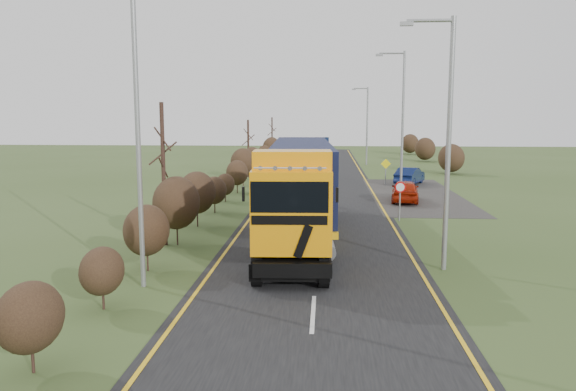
# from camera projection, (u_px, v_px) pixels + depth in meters

# --- Properties ---
(ground) EXTENTS (160.00, 160.00, 0.00)m
(ground) POSITION_uv_depth(u_px,v_px,m) (316.00, 274.00, 19.66)
(ground) COLOR #374C20
(ground) RESTS_ON ground
(road) EXTENTS (8.00, 120.00, 0.02)m
(road) POSITION_uv_depth(u_px,v_px,m) (319.00, 220.00, 29.54)
(road) COLOR black
(road) RESTS_ON ground
(layby) EXTENTS (6.00, 18.00, 0.02)m
(layby) POSITION_uv_depth(u_px,v_px,m) (414.00, 195.00, 38.98)
(layby) COLOR #2E2B29
(layby) RESTS_ON ground
(lane_markings) EXTENTS (7.52, 116.00, 0.01)m
(lane_markings) POSITION_uv_depth(u_px,v_px,m) (319.00, 221.00, 29.23)
(lane_markings) COLOR yellow
(lane_markings) RESTS_ON road
(hedgerow) EXTENTS (2.24, 102.04, 6.05)m
(hedgerow) POSITION_uv_depth(u_px,v_px,m) (197.00, 195.00, 27.62)
(hedgerow) COLOR black
(hedgerow) RESTS_ON ground
(lorry) EXTENTS (3.18, 15.74, 4.36)m
(lorry) POSITION_uv_depth(u_px,v_px,m) (300.00, 184.00, 24.88)
(lorry) COLOR black
(lorry) RESTS_ON ground
(car_red_hatchback) EXTENTS (2.21, 4.34, 1.41)m
(car_red_hatchback) POSITION_uv_depth(u_px,v_px,m) (405.00, 191.00, 35.71)
(car_red_hatchback) COLOR #9D1C07
(car_red_hatchback) RESTS_ON ground
(car_blue_sedan) EXTENTS (2.97, 4.37, 1.36)m
(car_blue_sedan) POSITION_uv_depth(u_px,v_px,m) (410.00, 176.00, 44.54)
(car_blue_sedan) COLOR #0B163E
(car_blue_sedan) RESTS_ON ground
(streetlight_near) EXTENTS (1.89, 0.18, 8.85)m
(streetlight_near) POSITION_uv_depth(u_px,v_px,m) (446.00, 134.00, 19.56)
(streetlight_near) COLOR gray
(streetlight_near) RESTS_ON ground
(streetlight_mid) EXTENTS (2.11, 0.20, 9.97)m
(streetlight_mid) POSITION_uv_depth(u_px,v_px,m) (401.00, 115.00, 40.12)
(streetlight_mid) COLOR gray
(streetlight_mid) RESTS_ON ground
(streetlight_far) EXTENTS (1.80, 0.18, 8.45)m
(streetlight_far) POSITION_uv_depth(u_px,v_px,m) (366.00, 123.00, 61.25)
(streetlight_far) COLOR gray
(streetlight_far) RESTS_ON ground
(left_pole) EXTENTS (0.16, 0.16, 9.82)m
(left_pole) POSITION_uv_depth(u_px,v_px,m) (138.00, 135.00, 17.54)
(left_pole) COLOR gray
(left_pole) RESTS_ON ground
(speed_sign) EXTENTS (0.57, 0.10, 2.08)m
(speed_sign) POSITION_uv_depth(u_px,v_px,m) (400.00, 194.00, 29.21)
(speed_sign) COLOR gray
(speed_sign) RESTS_ON ground
(warning_board) EXTENTS (0.79, 0.11, 2.06)m
(warning_board) POSITION_uv_depth(u_px,v_px,m) (386.00, 169.00, 44.34)
(warning_board) COLOR gray
(warning_board) RESTS_ON ground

